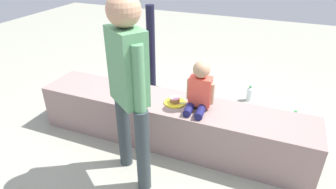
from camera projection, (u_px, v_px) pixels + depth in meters
The scene contains 11 objects.
ground_plane at pixel (170, 140), 3.16m from camera, with size 12.00×12.00×0.00m, color gray.
concrete_ledge at pixel (170, 122), 3.04m from camera, with size 2.87×0.53×0.49m, color gray.
child_seated at pixel (200, 89), 2.71m from camera, with size 0.28×0.32×0.48m.
adult_standing at pixel (128, 79), 2.24m from camera, with size 0.42×0.36×1.64m.
cake_plate at pixel (175, 101), 2.89m from camera, with size 0.22×0.22×0.07m.
gift_bag at pixel (122, 77), 4.21m from camera, with size 0.23×0.09×0.38m.
railing_post at pixel (151, 63), 3.88m from camera, with size 0.36×0.36×1.24m.
water_bottle_near_gift at pixel (294, 119), 3.38m from camera, with size 0.08×0.08×0.19m.
water_bottle_far_side at pixel (249, 94), 3.90m from camera, with size 0.07×0.07×0.22m.
party_cup_red at pixel (189, 109), 3.65m from camera, with size 0.09×0.09×0.10m, color red.
handbag_black_leather at pixel (102, 90), 3.94m from camera, with size 0.26×0.13×0.33m.
Camera 1 is at (0.94, -2.36, 1.94)m, focal length 30.72 mm.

